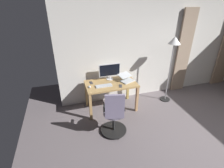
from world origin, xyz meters
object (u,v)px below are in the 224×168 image
at_px(cell_phone_face_up, 91,83).
at_px(cell_phone_by_monitor, 121,86).
at_px(desk, 111,87).
at_px(computer_keyboard, 104,86).
at_px(computer_mouse, 90,87).
at_px(laptop, 126,79).
at_px(office_chair, 114,116).
at_px(mug_coffee, 123,75).
at_px(floor_lamp, 173,49).
at_px(computer_monitor, 110,71).

bearing_deg(cell_phone_face_up, cell_phone_by_monitor, 144.68).
distance_m(desk, cell_phone_face_up, 0.50).
xyz_separation_m(computer_keyboard, computer_mouse, (0.34, -0.04, 0.01)).
xyz_separation_m(laptop, computer_mouse, (0.96, 0.09, -0.04)).
relative_size(office_chair, mug_coffee, 8.41).
bearing_deg(cell_phone_face_up, laptop, 166.06).
height_order(desk, cell_phone_by_monitor, cell_phone_by_monitor).
bearing_deg(laptop, cell_phone_face_up, -30.29).
relative_size(computer_keyboard, computer_mouse, 3.92).
distance_m(office_chair, cell_phone_by_monitor, 0.85).
xyz_separation_m(computer_keyboard, floor_lamp, (-1.81, -0.06, 0.74)).
relative_size(desk, floor_lamp, 0.70).
relative_size(laptop, cell_phone_by_monitor, 3.00).
xyz_separation_m(computer_mouse, cell_phone_face_up, (-0.08, -0.22, -0.01)).
distance_m(laptop, computer_mouse, 0.96).
bearing_deg(mug_coffee, computer_mouse, 19.34).
bearing_deg(floor_lamp, cell_phone_by_monitor, 6.65).
bearing_deg(cell_phone_face_up, computer_keyboard, 129.45).
bearing_deg(cell_phone_face_up, desk, 156.60).
bearing_deg(cell_phone_by_monitor, desk, -35.06).
bearing_deg(office_chair, desk, 90.38).
bearing_deg(laptop, floor_lamp, 155.09).
distance_m(computer_monitor, laptop, 0.47).
relative_size(cell_phone_by_monitor, mug_coffee, 1.15).
bearing_deg(computer_keyboard, floor_lamp, -178.22).
distance_m(cell_phone_face_up, mug_coffee, 0.90).
relative_size(computer_mouse, cell_phone_by_monitor, 0.69).
height_order(cell_phone_face_up, cell_phone_by_monitor, same).
bearing_deg(cell_phone_by_monitor, floor_lamp, -157.01).
xyz_separation_m(desk, mug_coffee, (-0.42, -0.27, 0.15)).
bearing_deg(laptop, office_chair, 35.13).
height_order(computer_monitor, cell_phone_by_monitor, computer_monitor).
xyz_separation_m(desk, cell_phone_by_monitor, (-0.18, 0.22, 0.11)).
distance_m(computer_monitor, computer_mouse, 0.69).
distance_m(office_chair, computer_monitor, 1.29).
bearing_deg(mug_coffee, cell_phone_by_monitor, 63.13).
bearing_deg(computer_monitor, mug_coffee, -174.21).
bearing_deg(computer_keyboard, desk, -152.32).
xyz_separation_m(office_chair, cell_phone_face_up, (0.26, -1.08, 0.27)).
bearing_deg(cell_phone_by_monitor, laptop, -118.97).
xyz_separation_m(desk, computer_keyboard, (0.21, 0.11, 0.11)).
bearing_deg(mug_coffee, computer_keyboard, 31.10).
xyz_separation_m(computer_monitor, computer_keyboard, (0.24, 0.34, -0.23)).
bearing_deg(office_chair, cell_phone_by_monitor, 74.59).
height_order(office_chair, computer_monitor, computer_monitor).
relative_size(cell_phone_by_monitor, floor_lamp, 0.08).
relative_size(computer_monitor, cell_phone_face_up, 3.90).
bearing_deg(desk, office_chair, 77.42).
height_order(office_chair, computer_mouse, office_chair).
xyz_separation_m(office_chair, floor_lamp, (-1.81, -0.87, 1.01)).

